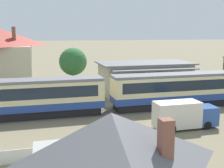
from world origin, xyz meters
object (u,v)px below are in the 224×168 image
object	(u,v)px
station_building	(144,77)
cottage_grey_roof_2	(111,167)
delivery_truck_blue	(184,115)
passenger_train	(109,92)
yard_tree_0	(73,62)

from	to	relation	value
station_building	cottage_grey_roof_2	size ratio (longest dim) A/B	1.73
cottage_grey_roof_2	station_building	bearing A→B (deg)	65.97
station_building	delivery_truck_blue	size ratio (longest dim) A/B	2.25
passenger_train	cottage_grey_roof_2	distance (m)	19.39
cottage_grey_roof_2	yard_tree_0	bearing A→B (deg)	85.95
station_building	delivery_truck_blue	xyz separation A→B (m)	(-2.20, -16.15, -1.03)
yard_tree_0	passenger_train	bearing A→B (deg)	-83.67
delivery_truck_blue	yard_tree_0	world-z (taller)	yard_tree_0
cottage_grey_roof_2	yard_tree_0	distance (m)	37.06
station_building	yard_tree_0	xyz separation A→B (m)	(-9.68, 9.38, 1.73)
station_building	cottage_grey_roof_2	distance (m)	30.19
cottage_grey_roof_2	yard_tree_0	xyz separation A→B (m)	(2.62, 36.95, 1.24)
delivery_truck_blue	yard_tree_0	xyz separation A→B (m)	(-7.48, 25.53, 2.76)
station_building	delivery_truck_blue	distance (m)	16.33
station_building	cottage_grey_roof_2	bearing A→B (deg)	-114.03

